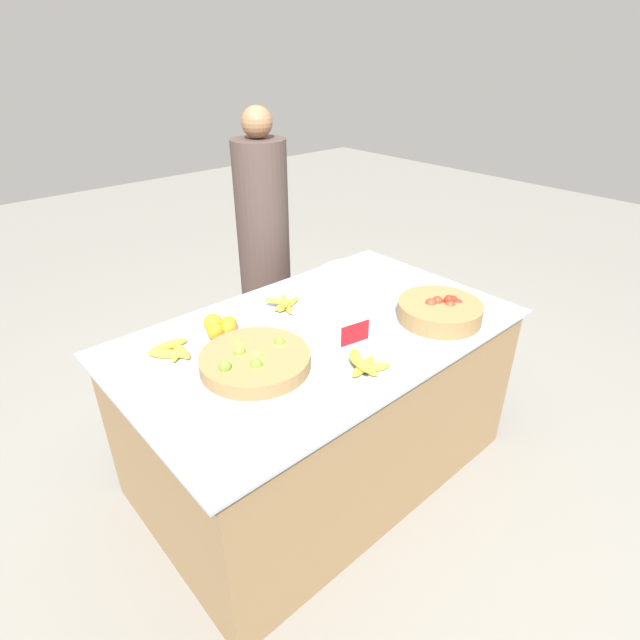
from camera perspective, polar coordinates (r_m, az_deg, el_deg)
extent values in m
plane|color=gray|center=(2.52, 0.00, -16.10)|extent=(12.00, 12.00, 0.00)
cube|color=olive|center=(2.27, 0.00, -9.53)|extent=(1.58, 0.96, 0.74)
cube|color=#99A8BC|center=(2.06, 0.00, -1.36)|extent=(1.64, 1.00, 0.01)
cylinder|color=olive|center=(1.83, -7.40, -4.64)|extent=(0.40, 0.40, 0.06)
sphere|color=#7AB238|center=(1.91, -9.43, -2.75)|extent=(0.05, 0.05, 0.05)
sphere|color=#6BA333|center=(1.76, -10.81, -5.22)|extent=(0.04, 0.04, 0.04)
sphere|color=#6BA333|center=(1.91, -5.90, -3.19)|extent=(0.04, 0.04, 0.04)
sphere|color=#7AB238|center=(1.84, -9.21, -3.48)|extent=(0.05, 0.05, 0.05)
sphere|color=#6BA333|center=(1.76, -7.31, -5.07)|extent=(0.05, 0.05, 0.05)
sphere|color=#89BC42|center=(1.82, -7.26, -4.12)|extent=(0.04, 0.04, 0.04)
sphere|color=#6BA333|center=(1.88, -4.62, -2.53)|extent=(0.04, 0.04, 0.04)
sphere|color=#6BA333|center=(1.84, -6.51, -4.02)|extent=(0.04, 0.04, 0.04)
cylinder|color=olive|center=(2.19, 13.50, 0.99)|extent=(0.36, 0.36, 0.08)
sphere|color=red|center=(2.19, 13.76, 1.58)|extent=(0.04, 0.04, 0.04)
sphere|color=red|center=(2.18, 16.19, 0.63)|extent=(0.05, 0.05, 0.05)
sphere|color=red|center=(2.21, 15.42, 1.69)|extent=(0.05, 0.05, 0.05)
sphere|color=red|center=(2.20, 13.42, 0.74)|extent=(0.05, 0.05, 0.05)
sphere|color=red|center=(2.25, 15.07, 1.72)|extent=(0.04, 0.04, 0.04)
sphere|color=red|center=(2.19, 14.19, 0.70)|extent=(0.05, 0.05, 0.05)
sphere|color=red|center=(2.09, 14.34, -0.59)|extent=(0.05, 0.05, 0.05)
sphere|color=red|center=(2.14, 15.10, 0.44)|extent=(0.05, 0.05, 0.05)
sphere|color=red|center=(2.21, 14.93, 2.21)|extent=(0.04, 0.04, 0.04)
sphere|color=red|center=(2.18, 13.26, 2.07)|extent=(0.05, 0.05, 0.05)
sphere|color=red|center=(2.16, 12.52, 1.81)|extent=(0.05, 0.05, 0.05)
sphere|color=red|center=(2.26, 12.40, 1.99)|extent=(0.04, 0.04, 0.04)
sphere|color=red|center=(2.18, 14.51, 2.27)|extent=(0.04, 0.04, 0.04)
sphere|color=red|center=(2.22, 13.12, 2.05)|extent=(0.05, 0.05, 0.05)
sphere|color=red|center=(2.24, 15.62, 1.35)|extent=(0.04, 0.04, 0.04)
sphere|color=red|center=(2.25, 12.04, 1.99)|extent=(0.05, 0.05, 0.05)
sphere|color=red|center=(2.26, 13.29, 2.13)|extent=(0.05, 0.05, 0.05)
sphere|color=red|center=(2.17, 14.61, 1.57)|extent=(0.05, 0.05, 0.05)
sphere|color=orange|center=(2.07, -10.39, -0.45)|extent=(0.07, 0.07, 0.07)
sphere|color=orange|center=(2.08, -12.13, -0.34)|extent=(0.08, 0.08, 0.08)
sphere|color=orange|center=(2.04, -10.47, -0.92)|extent=(0.07, 0.07, 0.07)
sphere|color=orange|center=(2.03, -11.85, -1.29)|extent=(0.07, 0.07, 0.07)
cylinder|color=silver|center=(2.43, 4.25, 4.64)|extent=(0.39, 0.39, 0.07)
cube|color=red|center=(1.96, 4.03, -1.51)|extent=(0.13, 0.03, 0.08)
ellipsoid|color=gold|center=(2.23, -3.84, 1.60)|extent=(0.09, 0.16, 0.03)
ellipsoid|color=gold|center=(2.24, -3.94, 1.78)|extent=(0.15, 0.05, 0.03)
ellipsoid|color=gold|center=(2.24, -3.60, 1.83)|extent=(0.16, 0.08, 0.03)
ellipsoid|color=gold|center=(2.22, -4.90, 2.17)|extent=(0.09, 0.11, 0.03)
ellipsoid|color=gold|center=(2.22, -4.11, 2.17)|extent=(0.08, 0.11, 0.03)
ellipsoid|color=gold|center=(1.81, 6.13, -5.43)|extent=(0.13, 0.09, 0.03)
ellipsoid|color=gold|center=(1.81, 4.99, -5.33)|extent=(0.15, 0.07, 0.04)
ellipsoid|color=gold|center=(1.82, 5.00, -5.33)|extent=(0.04, 0.15, 0.03)
ellipsoid|color=gold|center=(1.78, 4.51, -4.86)|extent=(0.07, 0.14, 0.04)
ellipsoid|color=gold|center=(1.80, 4.27, -4.38)|extent=(0.10, 0.12, 0.04)
ellipsoid|color=gold|center=(2.01, -16.94, -2.80)|extent=(0.16, 0.05, 0.03)
ellipsoid|color=gold|center=(1.97, -15.57, -3.42)|extent=(0.04, 0.13, 0.03)
ellipsoid|color=gold|center=(1.96, -17.11, -3.72)|extent=(0.13, 0.14, 0.03)
ellipsoid|color=gold|center=(1.96, -16.07, -3.60)|extent=(0.10, 0.11, 0.03)
cylinder|color=#473833|center=(2.86, -6.29, 6.19)|extent=(0.28, 0.28, 1.37)
sphere|color=#896042|center=(2.66, -7.23, 21.53)|extent=(0.16, 0.16, 0.16)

